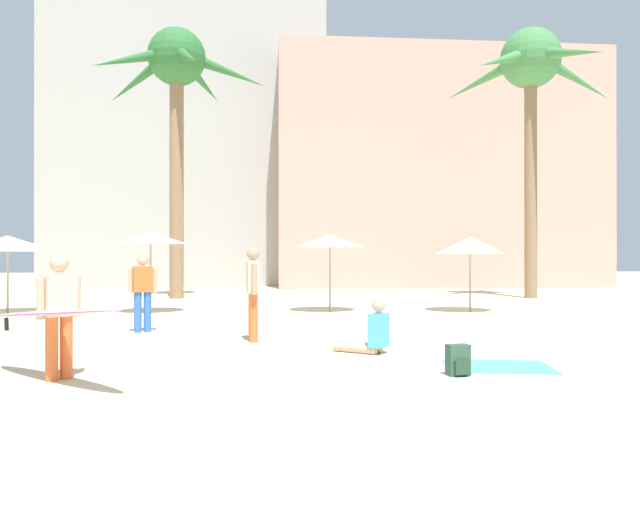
% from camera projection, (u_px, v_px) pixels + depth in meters
% --- Properties ---
extents(ground, '(120.00, 120.00, 0.00)m').
position_uv_depth(ground, '(345.00, 433.00, 5.52)').
color(ground, beige).
extents(hotel_pink, '(17.68, 9.43, 12.78)m').
position_uv_depth(hotel_pink, '(428.00, 176.00, 35.77)').
color(hotel_pink, '#DB9989').
rests_on(hotel_pink, ground).
extents(hotel_tower_gray, '(15.77, 11.98, 31.15)m').
position_uv_depth(hotel_tower_gray, '(196.00, 41.00, 39.20)').
color(hotel_tower_gray, '#A8A8A3').
rests_on(hotel_tower_gray, ground).
extents(palm_tree_far_left, '(6.85, 7.25, 10.65)m').
position_uv_depth(palm_tree_far_left, '(531.00, 75.00, 23.96)').
color(palm_tree_far_left, '#896B4C').
rests_on(palm_tree_far_left, ground).
extents(palm_tree_left, '(6.65, 6.73, 10.58)m').
position_uv_depth(palm_tree_left, '(177.00, 79.00, 23.72)').
color(palm_tree_left, '#896B4C').
rests_on(palm_tree_left, ground).
extents(cafe_umbrella_0, '(2.01, 2.01, 2.36)m').
position_uv_depth(cafe_umbrella_0, '(151.00, 238.00, 17.53)').
color(cafe_umbrella_0, gray).
rests_on(cafe_umbrella_0, ground).
extents(cafe_umbrella_1, '(2.03, 2.03, 2.29)m').
position_uv_depth(cafe_umbrella_1, '(330.00, 241.00, 17.90)').
color(cafe_umbrella_1, gray).
rests_on(cafe_umbrella_1, ground).
extents(cafe_umbrella_2, '(2.63, 2.63, 2.22)m').
position_uv_depth(cafe_umbrella_2, '(8.00, 243.00, 17.19)').
color(cafe_umbrella_2, gray).
rests_on(cafe_umbrella_2, ground).
extents(cafe_umbrella_3, '(2.01, 2.01, 2.22)m').
position_uv_depth(cafe_umbrella_3, '(470.00, 245.00, 17.89)').
color(cafe_umbrella_3, gray).
rests_on(cafe_umbrella_3, ground).
extents(beach_towel, '(1.66, 1.32, 0.01)m').
position_uv_depth(beach_towel, '(498.00, 366.00, 8.85)').
color(beach_towel, '#4CC6D6').
rests_on(beach_towel, ground).
extents(backpack, '(0.33, 0.28, 0.42)m').
position_uv_depth(backpack, '(458.00, 361.00, 8.21)').
color(backpack, '#2C4F3C').
rests_on(backpack, ground).
extents(person_mid_left, '(2.48, 2.36, 1.65)m').
position_uv_depth(person_mid_left, '(55.00, 312.00, 7.78)').
color(person_mid_left, orange).
rests_on(person_mid_left, ground).
extents(person_near_right, '(0.27, 0.61, 1.79)m').
position_uv_depth(person_near_right, '(253.00, 290.00, 11.55)').
color(person_near_right, orange).
rests_on(person_near_right, ground).
extents(person_mid_right, '(0.60, 0.34, 1.67)m').
position_uv_depth(person_mid_right, '(143.00, 289.00, 12.98)').
color(person_mid_right, blue).
rests_on(person_mid_right, ground).
extents(person_near_left, '(0.95, 0.83, 0.93)m').
position_uv_depth(person_near_left, '(370.00, 333.00, 10.13)').
color(person_near_left, '#D1A889').
rests_on(person_near_left, ground).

